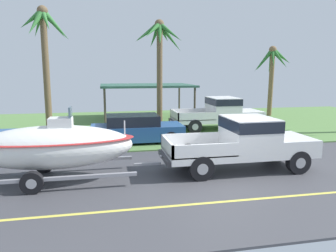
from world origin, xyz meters
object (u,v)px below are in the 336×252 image
boat_on_trailer (53,147)px  palm_tree_near_right (159,46)px  parked_sedan_far (136,129)px  palm_tree_far_left (272,65)px  pickup_truck_towing (248,141)px  parked_pickup_background (222,112)px  carport_awning (146,86)px  palm_tree_near_left (45,41)px

boat_on_trailer → palm_tree_near_right: palm_tree_near_right is taller
parked_sedan_far → palm_tree_near_right: bearing=65.2°
palm_tree_near_right → palm_tree_far_left: size_ratio=1.21×
palm_tree_near_right → pickup_truck_towing: bearing=-79.5°
parked_pickup_background → carport_awning: size_ratio=0.85×
boat_on_trailer → carport_awning: size_ratio=0.96×
parked_sedan_far → palm_tree_near_left: palm_tree_near_left is taller
palm_tree_near_right → parked_pickup_background: bearing=-19.4°
parked_pickup_background → carport_awning: (-3.87, 4.93, 1.34)m
carport_awning → palm_tree_near_right: bearing=-85.6°
boat_on_trailer → parked_pickup_background: (8.47, 7.58, -0.06)m
pickup_truck_towing → palm_tree_near_right: palm_tree_near_right is taller
boat_on_trailer → parked_pickup_background: size_ratio=1.12×
boat_on_trailer → carport_awning: (4.59, 12.51, 1.28)m
pickup_truck_towing → palm_tree_near_left: 12.77m
boat_on_trailer → palm_tree_far_left: palm_tree_far_left is taller
parked_pickup_background → palm_tree_near_left: 10.89m
palm_tree_far_left → palm_tree_near_right: bearing=-159.5°
pickup_truck_towing → palm_tree_near_right: size_ratio=0.84×
pickup_truck_towing → palm_tree_near_right: 9.81m
boat_on_trailer → palm_tree_far_left: (14.19, 12.34, 2.78)m
pickup_truck_towing → carport_awning: 12.73m
pickup_truck_towing → carport_awning: size_ratio=0.85×
palm_tree_near_right → palm_tree_far_left: palm_tree_near_right is taller
pickup_truck_towing → parked_sedan_far: size_ratio=1.24×
palm_tree_far_left → pickup_truck_towing: bearing=-121.9°
pickup_truck_towing → boat_on_trailer: bearing=-180.0°
boat_on_trailer → palm_tree_near_left: (-1.53, 9.04, 4.00)m
boat_on_trailer → palm_tree_near_right: size_ratio=0.95×
parked_pickup_background → palm_tree_near_left: (-10.00, 1.46, 4.06)m
carport_awning → palm_tree_near_right: (0.28, -3.66, 2.54)m
palm_tree_near_left → palm_tree_near_right: palm_tree_near_left is taller
parked_pickup_background → palm_tree_near_left: palm_tree_near_left is taller
palm_tree_far_left → carport_awning: bearing=179.0°
palm_tree_near_right → palm_tree_near_left: bearing=178.3°
boat_on_trailer → parked_sedan_far: 5.83m
palm_tree_near_right → palm_tree_far_left: (9.32, 3.49, -1.04)m
parked_sedan_far → palm_tree_far_left: bearing=33.6°
pickup_truck_towing → parked_sedan_far: pickup_truck_towing is taller
pickup_truck_towing → boat_on_trailer: (-6.51, -0.00, 0.09)m
boat_on_trailer → parked_pickup_background: 11.36m
parked_pickup_background → palm_tree_far_left: palm_tree_far_left is taller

